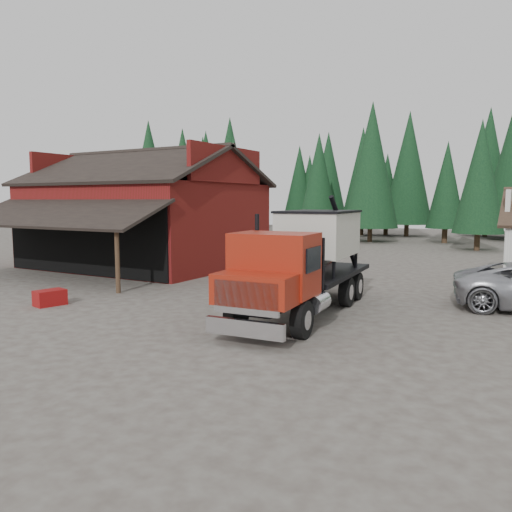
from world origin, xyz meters
The scene contains 8 objects.
ground centered at (0.00, 0.00, 0.00)m, with size 120.00×120.00×0.00m, color #453D36.
red_barn centered at (-11.00, 9.90, 2.69)m, with size 12.80×13.63×7.18m.
conifer_backdrop centered at (0.00, 42.00, 0.00)m, with size 76.00×16.00×16.00m, color black, non-canonical shape.
near_pine_a centered at (-22.00, 28.00, 6.39)m, with size 4.40×4.40×11.40m.
near_pine_b centered at (6.00, 30.00, 5.89)m, with size 3.96×3.96×10.40m.
near_pine_d centered at (-4.00, 34.00, 7.39)m, with size 5.28×5.28×13.40m.
feed_truck centered at (3.07, 2.45, 1.97)m, with size 3.27×9.51×4.22m.
equip_box centered at (-6.00, -1.09, 0.30)m, with size 0.70×1.10×0.60m, color maroon.
Camera 1 is at (10.19, -13.61, 4.02)m, focal length 35.00 mm.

